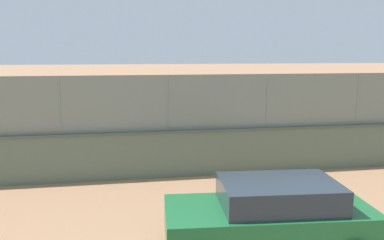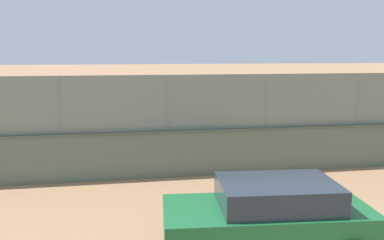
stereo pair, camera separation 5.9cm
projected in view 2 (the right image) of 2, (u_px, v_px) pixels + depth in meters
ground_plane at (168, 122)px, 22.31m from camera, size 260.00×260.00×0.00m
perimeter_wall at (217, 151)px, 12.59m from camera, size 29.24×1.24×1.49m
fence_panel_on_wall at (218, 102)px, 12.33m from camera, size 28.72×0.94×1.72m
player_baseline_waiting at (107, 108)px, 21.77m from camera, size 1.08×0.65×1.45m
player_near_wall_returning at (266, 115)px, 18.60m from camera, size 0.85×0.73×1.68m
sports_ball at (77, 110)px, 20.27m from camera, size 0.16×0.16×0.16m
courtside_bench at (299, 143)px, 14.97m from camera, size 1.61×0.43×0.87m
parked_car_green at (269, 216)px, 7.50m from camera, size 4.07×2.19×1.46m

